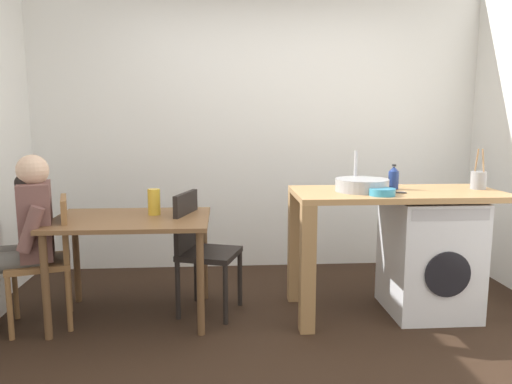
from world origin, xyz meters
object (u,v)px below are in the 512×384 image
object	(u,v)px
bottle_tall_green	(394,178)
seated_person	(23,233)
chair_person_seat	(50,254)
utensil_crock	(478,180)
mixing_bowl	(382,192)
chair_opposite	(200,245)
dining_table	(132,231)
washing_machine	(429,256)
vase	(154,202)

from	to	relation	value
bottle_tall_green	seated_person	bearing A→B (deg)	-176.24
chair_person_seat	bottle_tall_green	xyz separation A→B (m)	(2.46, 0.12, 0.50)
bottle_tall_green	utensil_crock	world-z (taller)	utensil_crock
seated_person	mixing_bowl	bearing A→B (deg)	-110.11
utensil_crock	seated_person	bearing A→B (deg)	-177.70
chair_opposite	dining_table	bearing A→B (deg)	-62.99
washing_machine	bottle_tall_green	world-z (taller)	bottle_tall_green
chair_person_seat	dining_table	bearing A→B (deg)	-99.23
bottle_tall_green	mixing_bowl	world-z (taller)	bottle_tall_green
chair_person_seat	vase	xyz separation A→B (m)	(0.70, 0.18, 0.33)
dining_table	mixing_bowl	bearing A→B (deg)	-8.06
chair_person_seat	washing_machine	xyz separation A→B (m)	(2.73, 0.03, -0.08)
chair_opposite	utensil_crock	xyz separation A→B (m)	(2.06, -0.07, 0.48)
washing_machine	bottle_tall_green	bearing A→B (deg)	160.27
dining_table	washing_machine	distance (m)	2.19
seated_person	bottle_tall_green	distance (m)	2.64
dining_table	chair_opposite	size ratio (longest dim) A/B	1.22
dining_table	seated_person	world-z (taller)	seated_person
washing_machine	chair_opposite	bearing A→B (deg)	175.92
seated_person	vase	xyz separation A→B (m)	(0.85, 0.23, 0.16)
mixing_bowl	dining_table	bearing A→B (deg)	171.94
utensil_crock	washing_machine	bearing A→B (deg)	-171.90
dining_table	chair_person_seat	distance (m)	0.57
vase	seated_person	bearing A→B (deg)	-165.17
chair_person_seat	mixing_bowl	xyz separation A→B (m)	(2.28, -0.17, 0.44)
seated_person	vase	size ratio (longest dim) A/B	6.32
dining_table	mixing_bowl	distance (m)	1.78
dining_table	washing_machine	size ratio (longest dim) A/B	1.28
washing_machine	mixing_bowl	xyz separation A→B (m)	(-0.44, -0.20, 0.52)
chair_opposite	seated_person	world-z (taller)	seated_person
seated_person	washing_machine	world-z (taller)	seated_person
mixing_bowl	utensil_crock	world-z (taller)	utensil_crock
seated_person	utensil_crock	distance (m)	3.26
mixing_bowl	washing_machine	bearing A→B (deg)	24.01
chair_person_seat	utensil_crock	world-z (taller)	utensil_crock
bottle_tall_green	dining_table	bearing A→B (deg)	-178.62
bottle_tall_green	utensil_crock	xyz separation A→B (m)	(0.63, -0.04, -0.01)
chair_person_seat	vase	distance (m)	0.79
dining_table	seated_person	xyz separation A→B (m)	(-0.70, -0.13, 0.03)
chair_opposite	vase	size ratio (longest dim) A/B	4.74
washing_machine	vase	distance (m)	2.07
chair_opposite	washing_machine	bearing A→B (deg)	104.23
dining_table	chair_opposite	xyz separation A→B (m)	(0.48, 0.07, -0.14)
chair_opposite	vase	bearing A→B (deg)	-76.31
chair_person_seat	chair_opposite	size ratio (longest dim) A/B	1.00
dining_table	vase	size ratio (longest dim) A/B	5.79
washing_machine	bottle_tall_green	distance (m)	0.64
chair_opposite	seated_person	xyz separation A→B (m)	(-1.18, -0.20, 0.16)
chair_opposite	seated_person	bearing A→B (deg)	-62.13
mixing_bowl	chair_person_seat	bearing A→B (deg)	175.80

